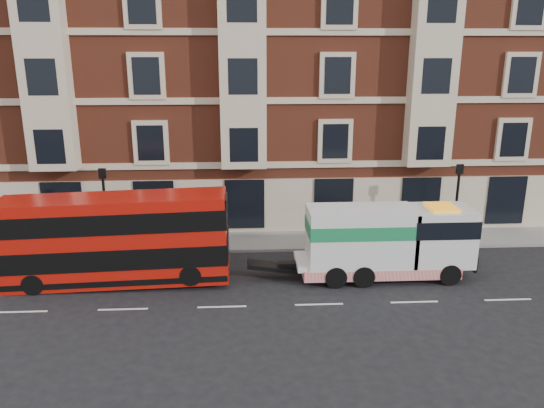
{
  "coord_description": "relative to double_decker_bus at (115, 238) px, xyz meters",
  "views": [
    {
      "loc": [
        0.99,
        -19.69,
        10.11
      ],
      "look_at": [
        2.27,
        4.0,
        3.19
      ],
      "focal_mm": 35.0,
      "sensor_mm": 36.0,
      "label": 1
    }
  ],
  "objects": [
    {
      "name": "ground",
      "position": [
        4.75,
        -2.62,
        -2.13
      ],
      "size": [
        120.0,
        120.0,
        0.0
      ],
      "primitive_type": "plane",
      "color": "black",
      "rests_on": "ground"
    },
    {
      "name": "sidewalk",
      "position": [
        4.75,
        4.88,
        -2.05
      ],
      "size": [
        90.0,
        3.0,
        0.15
      ],
      "primitive_type": "cube",
      "color": "slate",
      "rests_on": "ground"
    },
    {
      "name": "pedestrian",
      "position": [
        -6.72,
        3.81,
        -1.06
      ],
      "size": [
        0.78,
        0.65,
        1.84
      ],
      "primitive_type": "imported",
      "rotation": [
        0.0,
        0.0,
        -0.37
      ],
      "color": "#1A2634",
      "rests_on": "sidewalk"
    },
    {
      "name": "victorian_terrace",
      "position": [
        5.25,
        12.38,
        7.94
      ],
      "size": [
        45.0,
        12.0,
        20.4
      ],
      "color": "brown",
      "rests_on": "ground"
    },
    {
      "name": "tow_truck",
      "position": [
        12.05,
        0.0,
        -0.37
      ],
      "size": [
        7.95,
        2.35,
        3.31
      ],
      "color": "silver",
      "rests_on": "ground"
    },
    {
      "name": "lamp_post_west",
      "position": [
        -1.25,
        3.58,
        0.55
      ],
      "size": [
        0.35,
        0.15,
        4.35
      ],
      "color": "black",
      "rests_on": "sidewalk"
    },
    {
      "name": "lamp_post_east",
      "position": [
        16.75,
        3.58,
        0.55
      ],
      "size": [
        0.35,
        0.15,
        4.35
      ],
      "color": "black",
      "rests_on": "sidewalk"
    },
    {
      "name": "double_decker_bus",
      "position": [
        0.0,
        0.0,
        0.0
      ],
      "size": [
        9.93,
        2.28,
        4.02
      ],
      "color": "#B11209",
      "rests_on": "ground"
    }
  ]
}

